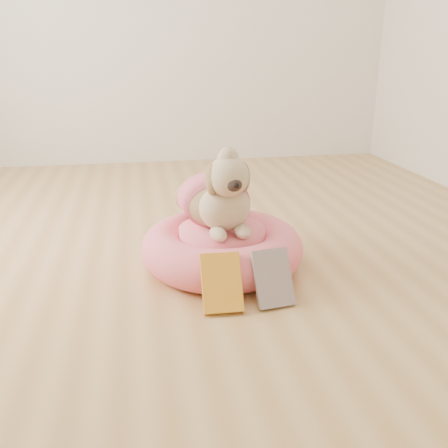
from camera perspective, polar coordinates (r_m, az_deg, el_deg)
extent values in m
plane|color=tan|center=(2.32, -4.51, -4.68)|extent=(4.50, 4.50, 0.00)
cylinder|color=#FF6377|center=(2.28, -0.22, -3.52)|extent=(0.53, 0.53, 0.11)
torus|color=#FF6377|center=(2.27, -0.22, -2.62)|extent=(0.73, 0.73, 0.19)
cylinder|color=#FF6377|center=(2.25, -0.23, -1.57)|extent=(0.39, 0.39, 0.10)
cube|color=yellow|center=(1.91, -0.28, -6.73)|extent=(0.16, 0.16, 0.21)
cube|color=white|center=(1.96, 5.62, -6.18)|extent=(0.16, 0.15, 0.21)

